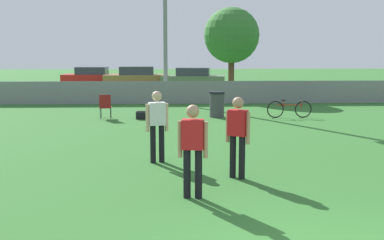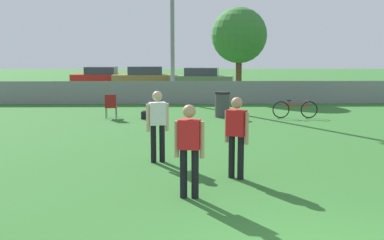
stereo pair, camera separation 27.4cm
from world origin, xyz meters
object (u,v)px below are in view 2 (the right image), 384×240
player_defender_red (236,132)px  bicycle_sideline (295,109)px  player_thrower_red (189,145)px  parked_car_olive (202,79)px  folding_chair_sideline (111,105)px  tree_near_pole (239,36)px  parked_car_tan (145,78)px  trash_bin (222,104)px  parked_car_red (101,77)px  player_receiver_white (158,121)px  gear_bag_sideline (150,115)px

player_defender_red → bicycle_sideline: bearing=103.0°
player_thrower_red → bicycle_sideline: size_ratio=0.96×
parked_car_olive → folding_chair_sideline: bearing=-97.6°
tree_near_pole → parked_car_tan: bearing=128.2°
trash_bin → parked_car_tan: (-4.13, 14.41, 0.20)m
tree_near_pole → parked_car_olive: bearing=105.6°
tree_near_pole → player_defender_red: bearing=-96.7°
player_defender_red → parked_car_red: player_defender_red is taller
tree_near_pole → player_receiver_white: bearing=-103.5°
player_defender_red → folding_chair_sideline: bearing=147.2°
folding_chair_sideline → trash_bin: trash_bin is taller
player_defender_red → tree_near_pole: bearing=116.7°
player_thrower_red → player_receiver_white: bearing=113.9°
gear_bag_sideline → player_receiver_white: bearing=-84.5°
bicycle_sideline → parked_car_red: 19.05m
parked_car_tan → parked_car_olive: (3.84, -0.84, -0.03)m
player_receiver_white → parked_car_tan: 22.02m
player_receiver_white → parked_car_olive: bearing=70.8°
trash_bin → parked_car_tan: 14.99m
parked_car_red → parked_car_tan: bearing=-21.4°
player_receiver_white → gear_bag_sideline: bearing=81.3°
tree_near_pole → player_thrower_red: tree_near_pole is taller
player_thrower_red → gear_bag_sideline: size_ratio=2.66×
tree_near_pole → bicycle_sideline: (1.30, -7.64, -2.99)m
player_receiver_white → trash_bin: (2.10, 7.51, -0.46)m
player_defender_red → player_thrower_red: bearing=-93.4°
folding_chair_sideline → player_defender_red: bearing=110.7°
trash_bin → gear_bag_sideline: (-2.79, -0.39, -0.36)m
tree_near_pole → player_receiver_white: tree_near_pole is taller
bicycle_sideline → parked_car_olive: bearing=102.9°
parked_car_tan → parked_car_olive: parked_car_tan is taller
bicycle_sideline → trash_bin: bearing=173.5°
tree_near_pole → player_receiver_white: size_ratio=2.90×
player_receiver_white → parked_car_olive: (1.82, 21.08, -0.29)m
bicycle_sideline → trash_bin: size_ratio=1.75×
bicycle_sideline → parked_car_olive: size_ratio=0.40×
player_thrower_red → parked_car_tan: (-2.72, 24.67, -0.26)m
tree_near_pole → folding_chair_sideline: 9.91m
player_receiver_white → tree_near_pole: bearing=62.2°
player_receiver_white → gear_bag_sideline: player_receiver_white is taller
tree_near_pole → parked_car_red: size_ratio=1.17×
player_thrower_red → parked_car_tan: 24.82m
bicycle_sideline → parked_car_tan: 16.28m
bicycle_sideline → parked_car_red: parked_car_red is taller
folding_chair_sideline → parked_car_red: parked_car_red is taller
folding_chair_sideline → parked_car_tan: parked_car_tan is taller
bicycle_sideline → parked_car_tan: parked_car_tan is taller
folding_chair_sideline → parked_car_tan: size_ratio=0.20×
player_defender_red → parked_car_olive: (0.15, 22.53, -0.29)m
tree_near_pole → parked_car_olive: size_ratio=1.10×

